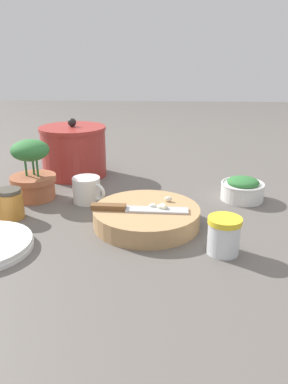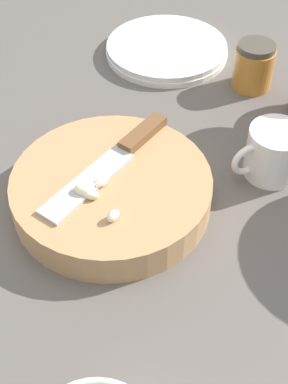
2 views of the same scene
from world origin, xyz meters
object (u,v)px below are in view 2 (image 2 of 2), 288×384
at_px(plate_stack, 167,49).
at_px(honey_jar, 254,66).
at_px(coffee_mug, 273,153).
at_px(cutting_board, 112,191).
at_px(chef_knife, 116,158).
at_px(garlic_cloves, 93,192).

bearing_deg(plate_stack, honey_jar, 89.86).
bearing_deg(coffee_mug, plate_stack, -121.00).
bearing_deg(plate_stack, cutting_board, 22.71).
distance_m(cutting_board, chef_knife, 0.04).
relative_size(cutting_board, coffee_mug, 2.65).
distance_m(cutting_board, coffee_mug, 0.23).
bearing_deg(chef_knife, coffee_mug, -136.58).
distance_m(garlic_cloves, coffee_mug, 0.25).
relative_size(garlic_cloves, coffee_mug, 0.77).
xyz_separation_m(plate_stack, honey_jar, (0.00, 0.17, 0.03)).
bearing_deg(plate_stack, coffee_mug, 59.00).
xyz_separation_m(garlic_cloves, coffee_mug, (-0.21, 0.14, -0.02)).
xyz_separation_m(coffee_mug, plate_stack, (-0.17, -0.29, -0.03)).
height_order(chef_knife, honey_jar, honey_jar).
height_order(coffee_mug, plate_stack, coffee_mug).
relative_size(chef_knife, coffee_mug, 2.37).
distance_m(coffee_mug, plate_stack, 0.34).
bearing_deg(coffee_mug, cutting_board, -39.33).
bearing_deg(honey_jar, chef_knife, -7.24).
xyz_separation_m(chef_knife, coffee_mug, (-0.14, 0.16, -0.01)).
bearing_deg(honey_jar, plate_stack, -90.14).
distance_m(chef_knife, plate_stack, 0.34).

